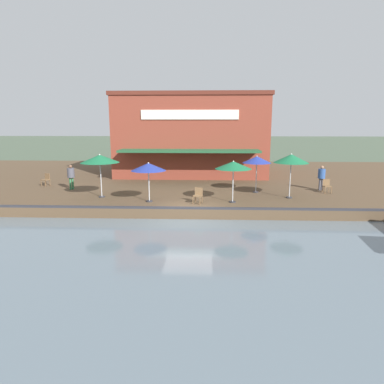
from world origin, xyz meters
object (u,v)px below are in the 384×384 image
(cafe_chair_far_corner_seat, at_px, (46,179))
(cafe_chair_under_first_umbrella, at_px, (198,195))
(person_at_quay_edge, at_px, (71,174))
(patio_umbrella_mid_patio_right, at_px, (233,165))
(patio_umbrella_mid_patio_left, at_px, (148,167))
(cafe_chair_mid_patio, at_px, (327,185))
(tree_upstream_bank, at_px, (184,122))
(waterfront_restaurant, at_px, (192,134))
(patio_umbrella_far_corner, at_px, (100,159))
(person_mid_patio, at_px, (322,175))
(patio_umbrella_near_quay_edge, at_px, (257,160))
(patio_umbrella_back_row, at_px, (291,159))

(cafe_chair_far_corner_seat, xyz_separation_m, cafe_chair_under_first_umbrella, (4.89, 10.73, 0.00))
(person_at_quay_edge, bearing_deg, patio_umbrella_mid_patio_right, 72.05)
(patio_umbrella_mid_patio_left, relative_size, cafe_chair_mid_patio, 2.59)
(patio_umbrella_mid_patio_left, relative_size, tree_upstream_bank, 0.36)
(person_at_quay_edge, xyz_separation_m, tree_upstream_bank, (-12.26, 6.67, 3.34))
(cafe_chair_under_first_umbrella, bearing_deg, waterfront_restaurant, -176.12)
(patio_umbrella_far_corner, bearing_deg, tree_upstream_bank, 164.82)
(waterfront_restaurant, relative_size, tree_upstream_bank, 2.02)
(cafe_chair_far_corner_seat, xyz_separation_m, tree_upstream_bank, (-11.01, 8.97, 3.88))
(person_mid_patio, bearing_deg, tree_upstream_bank, -140.90)
(patio_umbrella_far_corner, distance_m, person_mid_patio, 13.94)
(patio_umbrella_near_quay_edge, bearing_deg, person_at_quay_edge, -92.47)
(person_at_quay_edge, bearing_deg, patio_umbrella_far_corner, 49.24)
(waterfront_restaurant, height_order, person_mid_patio, waterfront_restaurant)
(patio_umbrella_mid_patio_left, xyz_separation_m, person_mid_patio, (-3.76, 10.62, -0.95))
(patio_umbrella_far_corner, bearing_deg, cafe_chair_far_corner_seat, -125.65)
(patio_umbrella_near_quay_edge, bearing_deg, waterfront_restaurant, -153.89)
(cafe_chair_far_corner_seat, height_order, tree_upstream_bank, tree_upstream_bank)
(cafe_chair_under_first_umbrella, bearing_deg, cafe_chair_far_corner_seat, -114.51)
(patio_umbrella_mid_patio_right, distance_m, cafe_chair_under_first_umbrella, 2.49)
(patio_umbrella_far_corner, relative_size, cafe_chair_far_corner_seat, 3.00)
(cafe_chair_mid_patio, bearing_deg, patio_umbrella_mid_patio_left, -74.63)
(patio_umbrella_mid_patio_left, distance_m, cafe_chair_mid_patio, 11.21)
(cafe_chair_mid_patio, bearing_deg, tree_upstream_bank, -142.47)
(patio_umbrella_back_row, bearing_deg, tree_upstream_bank, -153.85)
(patio_umbrella_mid_patio_right, relative_size, cafe_chair_mid_patio, 2.72)
(patio_umbrella_near_quay_edge, bearing_deg, person_mid_patio, 101.76)
(cafe_chair_mid_patio, bearing_deg, patio_umbrella_near_quay_edge, -88.88)
(cafe_chair_mid_patio, xyz_separation_m, person_mid_patio, (-0.81, -0.10, 0.52))
(waterfront_restaurant, relative_size, person_at_quay_edge, 7.57)
(cafe_chair_under_first_umbrella, relative_size, person_mid_patio, 0.53)
(waterfront_restaurant, distance_m, cafe_chair_far_corner_seat, 12.56)
(cafe_chair_mid_patio, relative_size, person_mid_patio, 0.53)
(waterfront_restaurant, relative_size, patio_umbrella_mid_patio_left, 5.59)
(waterfront_restaurant, xyz_separation_m, patio_umbrella_mid_patio_right, (11.79, 2.72, -1.25))
(patio_umbrella_far_corner, relative_size, person_at_quay_edge, 1.57)
(patio_umbrella_near_quay_edge, height_order, tree_upstream_bank, tree_upstream_bank)
(patio_umbrella_far_corner, bearing_deg, cafe_chair_mid_patio, 97.91)
(patio_umbrella_mid_patio_right, xyz_separation_m, cafe_chair_under_first_umbrella, (0.29, -1.90, -1.58))
(cafe_chair_far_corner_seat, relative_size, tree_upstream_bank, 0.14)
(patio_umbrella_mid_patio_right, height_order, cafe_chair_mid_patio, patio_umbrella_mid_patio_right)
(patio_umbrella_far_corner, xyz_separation_m, person_at_quay_edge, (-2.34, -2.71, -1.26))
(patio_umbrella_back_row, distance_m, tree_upstream_bank, 16.12)
(patio_umbrella_near_quay_edge, bearing_deg, cafe_chair_under_first_umbrella, -48.90)
(patio_umbrella_mid_patio_right, bearing_deg, person_mid_patio, 121.86)
(waterfront_restaurant, xyz_separation_m, person_mid_patio, (8.06, 8.72, -2.32))
(patio_umbrella_mid_patio_left, bearing_deg, patio_umbrella_far_corner, -109.18)
(person_mid_patio, bearing_deg, cafe_chair_far_corner_seat, -92.68)
(patio_umbrella_near_quay_edge, relative_size, cafe_chair_under_first_umbrella, 2.73)
(waterfront_restaurant, bearing_deg, cafe_chair_under_first_umbrella, 3.88)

